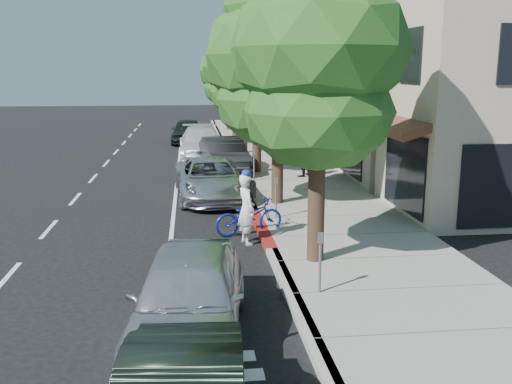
{
  "coord_description": "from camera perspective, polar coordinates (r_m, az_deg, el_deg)",
  "views": [
    {
      "loc": [
        -2.0,
        -14.74,
        4.63
      ],
      "look_at": [
        -0.26,
        0.25,
        1.35
      ],
      "focal_mm": 40.0,
      "sensor_mm": 36.0,
      "label": 1
    }
  ],
  "objects": [
    {
      "name": "street_tree_2",
      "position": [
        24.92,
        0.08,
        11.05
      ],
      "size": [
        3.81,
        3.81,
        6.58
      ],
      "color": "black",
      "rests_on": "ground"
    },
    {
      "name": "silver_suv",
      "position": [
        20.63,
        -4.55,
        1.3
      ],
      "size": [
        2.73,
        5.33,
        1.44
      ],
      "primitive_type": "imported",
      "rotation": [
        0.0,
        0.0,
        0.07
      ],
      "color": "silver",
      "rests_on": "ground"
    },
    {
      "name": "white_pickup",
      "position": [
        29.99,
        -5.45,
        4.9
      ],
      "size": [
        2.4,
        5.67,
        1.63
      ],
      "primitive_type": "imported",
      "rotation": [
        0.0,
        0.0,
        0.02
      ],
      "color": "silver",
      "rests_on": "ground"
    },
    {
      "name": "street_tree_3",
      "position": [
        30.88,
        -1.25,
        12.25
      ],
      "size": [
        4.37,
        4.37,
        7.43
      ],
      "color": "black",
      "rests_on": "ground"
    },
    {
      "name": "street_tree_5",
      "position": [
        42.84,
        -2.78,
        11.92
      ],
      "size": [
        4.42,
        4.42,
        7.13
      ],
      "color": "black",
      "rests_on": "ground"
    },
    {
      "name": "curb",
      "position": [
        23.28,
        -1.55,
        0.97
      ],
      "size": [
        0.3,
        56.0,
        0.15
      ],
      "primitive_type": "cube",
      "color": "#9E998E",
      "rests_on": "ground"
    },
    {
      "name": "cyclist",
      "position": [
        15.21,
        -0.96,
        -1.72
      ],
      "size": [
        0.64,
        0.8,
        1.91
      ],
      "primitive_type": "imported",
      "rotation": [
        0.0,
        0.0,
        1.86
      ],
      "color": "white",
      "rests_on": "ground"
    },
    {
      "name": "street_tree_4",
      "position": [
        36.86,
        -2.14,
        12.18
      ],
      "size": [
        4.27,
        4.27,
        7.35
      ],
      "color": "black",
      "rests_on": "ground"
    },
    {
      "name": "sidewalk",
      "position": [
        23.59,
        4.02,
        1.09
      ],
      "size": [
        4.6,
        56.0,
        0.15
      ],
      "primitive_type": "cube",
      "color": "gray",
      "rests_on": "ground"
    },
    {
      "name": "ground",
      "position": [
        15.58,
        1.07,
        -5.03
      ],
      "size": [
        120.0,
        120.0,
        0.0
      ],
      "primitive_type": "plane",
      "color": "black",
      "rests_on": "ground"
    },
    {
      "name": "dark_sedan",
      "position": [
        25.73,
        -3.2,
        3.66
      ],
      "size": [
        2.26,
        4.99,
        1.59
      ],
      "primitive_type": "imported",
      "rotation": [
        0.0,
        0.0,
        0.12
      ],
      "color": "black",
      "rests_on": "ground"
    },
    {
      "name": "dark_suv_far",
      "position": [
        36.53,
        -6.92,
        6.08
      ],
      "size": [
        2.06,
        4.55,
        1.52
      ],
      "primitive_type": "imported",
      "rotation": [
        0.0,
        0.0,
        -0.06
      ],
      "color": "black",
      "rests_on": "ground"
    },
    {
      "name": "curb_red_segment",
      "position": [
        16.51,
        0.61,
        -3.76
      ],
      "size": [
        0.32,
        4.0,
        0.15
      ],
      "primitive_type": "cube",
      "color": "maroon",
      "rests_on": "ground"
    },
    {
      "name": "bicycle",
      "position": [
        16.16,
        -0.71,
        -2.43
      ],
      "size": [
        2.14,
        1.27,
        1.06
      ],
      "primitive_type": "imported",
      "rotation": [
        0.0,
        0.0,
        1.87
      ],
      "color": "navy",
      "rests_on": "ground"
    },
    {
      "name": "pedestrian",
      "position": [
        24.13,
        4.61,
        3.67
      ],
      "size": [
        1.1,
        1.08,
        1.79
      ],
      "primitive_type": "imported",
      "rotation": [
        0.0,
        0.0,
        3.88
      ],
      "color": "black",
      "rests_on": "sidewalk"
    },
    {
      "name": "storefront_building",
      "position": [
        34.75,
        13.1,
        10.08
      ],
      "size": [
        10.0,
        36.0,
        7.0
      ],
      "primitive_type": "cube",
      "color": "#BEAD92",
      "rests_on": "ground"
    },
    {
      "name": "street_tree_1",
      "position": [
        18.97,
        2.25,
        13.17
      ],
      "size": [
        4.93,
        4.93,
        8.0
      ],
      "color": "black",
      "rests_on": "ground"
    },
    {
      "name": "near_car_a",
      "position": [
        10.0,
        -6.73,
        -10.32
      ],
      "size": [
        2.35,
        4.87,
        1.6
      ],
      "primitive_type": "imported",
      "rotation": [
        0.0,
        0.0,
        -0.1
      ],
      "color": "silver",
      "rests_on": "ground"
    },
    {
      "name": "street_tree_0",
      "position": [
        13.07,
        6.39,
        13.58
      ],
      "size": [
        4.08,
        4.08,
        7.77
      ],
      "color": "black",
      "rests_on": "ground"
    }
  ]
}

